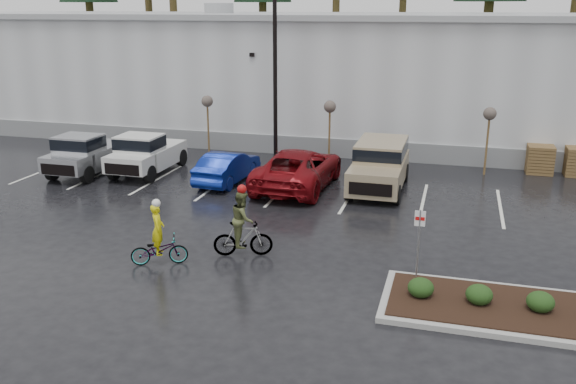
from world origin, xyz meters
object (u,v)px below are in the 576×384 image
(pallet_stack_a, at_px, (540,159))
(car_blue, at_px, (228,167))
(pickup_silver, at_px, (91,152))
(sapling_west, at_px, (207,105))
(car_red, at_px, (298,168))
(cyclist_olive, at_px, (243,230))
(cyclist_hivis, at_px, (159,244))
(suv_tan, at_px, (379,167))
(pickup_white, at_px, (150,152))
(sapling_east, at_px, (490,117))
(fire_lane_sign, at_px, (419,237))
(sapling_mid, at_px, (330,110))
(lamppost, at_px, (275,49))

(pallet_stack_a, bearing_deg, car_blue, -158.29)
(pickup_silver, xyz_separation_m, car_blue, (6.91, 0.11, -0.27))
(sapling_west, relative_size, pallet_stack_a, 2.37)
(car_red, bearing_deg, cyclist_olive, 93.91)
(cyclist_hivis, bearing_deg, suv_tan, -53.76)
(pickup_white, bearing_deg, sapling_east, 13.64)
(pickup_silver, bearing_deg, sapling_east, 14.14)
(pallet_stack_a, distance_m, car_red, 11.75)
(cyclist_hivis, bearing_deg, fire_lane_sign, -108.60)
(pickup_silver, xyz_separation_m, car_red, (10.18, 0.18, -0.13))
(fire_lane_sign, height_order, car_blue, fire_lane_sign)
(fire_lane_sign, bearing_deg, cyclist_hivis, -173.91)
(sapling_mid, height_order, pickup_silver, sapling_mid)
(sapling_mid, bearing_deg, pickup_silver, -156.74)
(sapling_west, xyz_separation_m, cyclist_olive, (6.33, -12.29, -1.87))
(lamppost, relative_size, car_red, 1.50)
(cyclist_olive, bearing_deg, car_red, -15.91)
(pallet_stack_a, bearing_deg, pickup_silver, -164.90)
(pickup_silver, bearing_deg, sapling_west, 47.92)
(lamppost, distance_m, pallet_stack_a, 13.61)
(suv_tan, bearing_deg, car_blue, -174.89)
(car_red, height_order, cyclist_hivis, cyclist_hivis)
(sapling_west, distance_m, fire_lane_sign, 17.46)
(pickup_silver, xyz_separation_m, cyclist_olive, (10.46, -7.72, -0.12))
(pallet_stack_a, xyz_separation_m, car_red, (-10.45, -5.38, 0.18))
(pickup_silver, height_order, car_red, pickup_silver)
(pickup_silver, distance_m, car_red, 10.18)
(sapling_east, xyz_separation_m, suv_tan, (-4.49, -3.86, -1.70))
(sapling_east, height_order, pallet_stack_a, sapling_east)
(fire_lane_sign, xyz_separation_m, cyclist_olive, (-5.47, 0.51, -0.55))
(lamppost, relative_size, cyclist_hivis, 4.38)
(pickup_white, bearing_deg, car_red, -4.83)
(fire_lane_sign, xyz_separation_m, suv_tan, (-2.29, 8.94, -0.38))
(sapling_mid, xyz_separation_m, fire_lane_sign, (5.30, -12.80, -1.32))
(sapling_east, xyz_separation_m, pickup_silver, (-18.12, -4.57, -1.75))
(car_blue, distance_m, suv_tan, 6.76)
(sapling_east, xyz_separation_m, car_red, (-7.95, -4.38, -1.87))
(sapling_east, relative_size, car_red, 0.52)
(sapling_mid, xyz_separation_m, car_red, (-0.45, -4.38, -1.87))
(sapling_west, height_order, pickup_white, sapling_west)
(lamppost, height_order, sapling_mid, lamppost)
(pickup_silver, relative_size, suv_tan, 1.02)
(pickup_silver, distance_m, cyclist_olive, 13.00)
(sapling_west, distance_m, sapling_east, 14.00)
(sapling_mid, relative_size, pallet_stack_a, 2.37)
(pallet_stack_a, xyz_separation_m, cyclist_olive, (-10.17, -13.29, 0.18))
(pallet_stack_a, xyz_separation_m, cyclist_hivis, (-12.42, -14.62, -0.01))
(lamppost, xyz_separation_m, pickup_silver, (-8.12, -3.57, -4.71))
(sapling_west, xyz_separation_m, pickup_silver, (-4.12, -4.57, -1.75))
(pickup_silver, bearing_deg, sapling_mid, 23.26)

